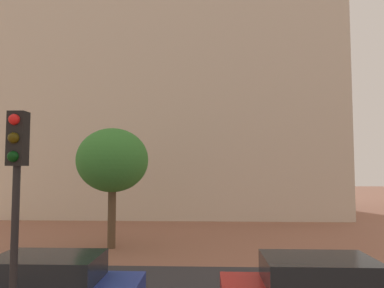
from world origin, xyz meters
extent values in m
plane|color=#93604C|center=(0.00, 10.00, 0.00)|extent=(120.00, 120.00, 0.00)
cube|color=beige|center=(-1.62, 28.21, 7.80)|extent=(24.51, 12.41, 15.61)
cube|color=#4C515B|center=(-1.62, 28.21, 16.81)|extent=(22.55, 11.42, 2.40)
cube|color=beige|center=(-5.12, 28.21, 15.90)|extent=(4.92, 4.92, 31.81)
cylinder|color=beige|center=(-12.38, 23.50, 8.96)|extent=(2.80, 2.80, 17.93)
cylinder|color=beige|center=(9.14, 23.50, 8.94)|extent=(2.80, 2.80, 17.88)
cube|color=black|center=(3.38, 6.22, 1.23)|extent=(2.42, 1.62, 0.59)
cube|color=black|center=(-2.75, 6.22, 1.22)|extent=(2.38, 1.56, 0.58)
cylinder|color=black|center=(-2.22, 3.76, 1.77)|extent=(0.12, 0.12, 3.55)
cube|color=black|center=(-2.22, 3.76, 4.00)|extent=(0.28, 0.24, 0.90)
sphere|color=red|center=(-2.22, 3.63, 4.30)|extent=(0.18, 0.18, 0.18)
sphere|color=#3C3306|center=(-2.22, 3.63, 4.00)|extent=(0.18, 0.18, 0.18)
sphere|color=#06330C|center=(-2.22, 3.63, 3.70)|extent=(0.18, 0.18, 0.18)
cylinder|color=brown|center=(-3.31, 13.85, 1.31)|extent=(0.35, 0.35, 2.61)
ellipsoid|color=#387F33|center=(-3.31, 13.85, 3.88)|extent=(3.18, 3.18, 2.86)
camera|label=1|loc=(0.89, -2.00, 3.51)|focal=33.47mm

